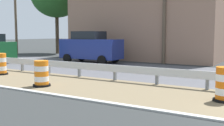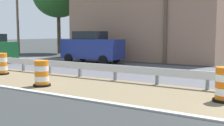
% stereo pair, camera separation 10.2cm
% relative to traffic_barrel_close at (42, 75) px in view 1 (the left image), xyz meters
% --- Properties ---
extents(traffic_barrel_close, '(0.70, 0.70, 1.03)m').
position_rel_traffic_barrel_close_xyz_m(traffic_barrel_close, '(0.00, 0.00, 0.00)').
color(traffic_barrel_close, orange).
rests_on(traffic_barrel_close, ground).
extents(traffic_barrel_mid, '(0.70, 0.70, 1.09)m').
position_rel_traffic_barrel_close_xyz_m(traffic_barrel_mid, '(1.22, 4.12, 0.03)').
color(traffic_barrel_mid, orange).
rests_on(traffic_barrel_mid, ground).
extents(car_mid_far_lane, '(2.06, 4.47, 2.25)m').
position_rel_traffic_barrel_close_xyz_m(car_mid_far_lane, '(8.36, 3.59, 0.66)').
color(car_mid_far_lane, navy).
rests_on(car_mid_far_lane, ground).
extents(roadside_shop_near, '(7.82, 12.48, 6.79)m').
position_rel_traffic_barrel_close_xyz_m(roadside_shop_near, '(14.39, 1.59, 2.94)').
color(roadside_shop_near, '#93705B').
rests_on(roadside_shop_near, ground).
extents(utility_pole_mid, '(0.24, 1.80, 9.24)m').
position_rel_traffic_barrel_close_xyz_m(utility_pole_mid, '(11.36, 15.00, 4.32)').
color(utility_pole_mid, brown).
rests_on(utility_pole_mid, ground).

